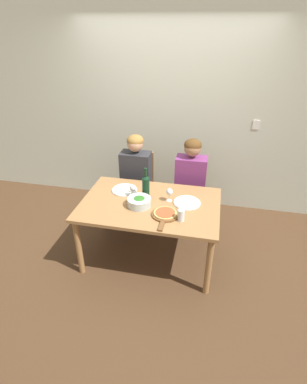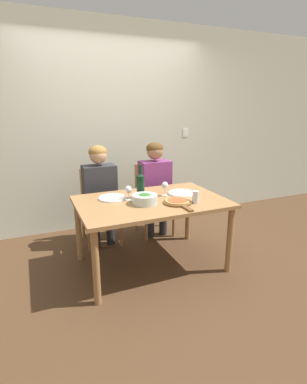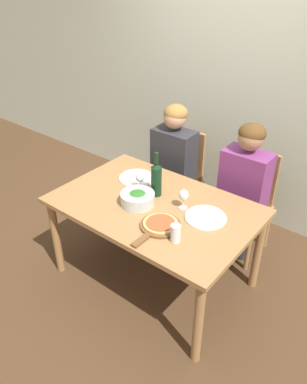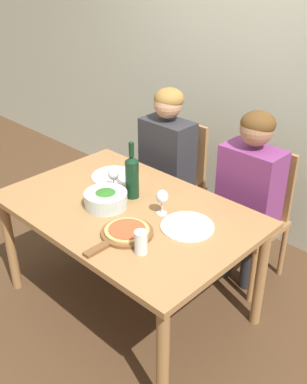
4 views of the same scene
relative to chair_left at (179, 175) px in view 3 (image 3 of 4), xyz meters
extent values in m
plane|color=#4C331E|center=(0.35, -0.82, -0.48)|extent=(40.00, 40.00, 0.00)
cube|color=beige|center=(0.35, 0.51, 0.87)|extent=(10.00, 0.05, 2.70)
cube|color=#9E7042|center=(0.35, -0.82, 0.22)|extent=(1.47, 0.96, 0.04)
cylinder|color=#9E7042|center=(-0.32, -1.25, -0.14)|extent=(0.06, 0.06, 0.69)
cylinder|color=#9E7042|center=(1.02, -1.25, -0.14)|extent=(0.06, 0.06, 0.69)
cylinder|color=#9E7042|center=(-0.32, -0.40, -0.14)|extent=(0.06, 0.06, 0.69)
cylinder|color=#9E7042|center=(1.02, -0.40, -0.14)|extent=(0.06, 0.06, 0.69)
cube|color=#9E7042|center=(0.00, -0.08, -0.07)|extent=(0.42, 0.42, 0.04)
cube|color=#9E7042|center=(0.00, 0.12, 0.19)|extent=(0.38, 0.03, 0.48)
cylinder|color=#9E7042|center=(-0.19, -0.27, -0.28)|extent=(0.04, 0.04, 0.40)
cylinder|color=#9E7042|center=(0.19, -0.27, -0.28)|extent=(0.04, 0.04, 0.40)
cylinder|color=#9E7042|center=(-0.19, 0.11, -0.28)|extent=(0.04, 0.04, 0.40)
cylinder|color=#9E7042|center=(0.19, 0.11, -0.28)|extent=(0.04, 0.04, 0.40)
cube|color=#9E7042|center=(0.71, -0.08, -0.07)|extent=(0.42, 0.42, 0.04)
cube|color=#9E7042|center=(0.71, 0.12, 0.19)|extent=(0.38, 0.03, 0.48)
cylinder|color=#9E7042|center=(0.52, -0.27, -0.28)|extent=(0.04, 0.04, 0.40)
cylinder|color=#9E7042|center=(0.90, -0.27, -0.28)|extent=(0.04, 0.04, 0.40)
cylinder|color=#9E7042|center=(0.52, 0.11, -0.28)|extent=(0.04, 0.04, 0.40)
cylinder|color=#9E7042|center=(0.90, 0.11, -0.28)|extent=(0.04, 0.04, 0.40)
cylinder|color=#28282D|center=(-0.09, -0.16, -0.27)|extent=(0.10, 0.10, 0.43)
cylinder|color=#28282D|center=(0.09, -0.16, -0.27)|extent=(0.10, 0.10, 0.43)
cube|color=#2D2D33|center=(0.00, -0.10, 0.22)|extent=(0.38, 0.22, 0.54)
cylinder|color=#2D2D33|center=(-0.20, -0.34, 0.07)|extent=(0.07, 0.31, 0.14)
cylinder|color=#2D2D33|center=(0.20, -0.34, 0.07)|extent=(0.07, 0.31, 0.14)
sphere|color=tan|center=(0.00, -0.10, 0.61)|extent=(0.20, 0.20, 0.20)
ellipsoid|color=olive|center=(0.00, -0.09, 0.65)|extent=(0.21, 0.21, 0.15)
cylinder|color=#28282D|center=(0.62, -0.16, -0.27)|extent=(0.10, 0.10, 0.43)
cylinder|color=#28282D|center=(0.80, -0.16, -0.27)|extent=(0.10, 0.10, 0.43)
cube|color=#7A3370|center=(0.71, -0.10, 0.22)|extent=(0.38, 0.22, 0.54)
cylinder|color=#7A3370|center=(0.51, -0.34, 0.07)|extent=(0.07, 0.31, 0.14)
cylinder|color=#7A3370|center=(0.91, -0.34, 0.07)|extent=(0.07, 0.31, 0.14)
sphere|color=#9E7051|center=(0.71, -0.10, 0.61)|extent=(0.20, 0.20, 0.20)
ellipsoid|color=#563819|center=(0.71, -0.09, 0.65)|extent=(0.21, 0.21, 0.15)
cylinder|color=black|center=(0.28, -0.71, 0.36)|extent=(0.08, 0.08, 0.23)
cone|color=black|center=(0.28, -0.71, 0.49)|extent=(0.08, 0.08, 0.03)
cylinder|color=black|center=(0.28, -0.71, 0.55)|extent=(0.03, 0.03, 0.09)
cylinder|color=silver|center=(0.25, -0.90, 0.29)|extent=(0.25, 0.25, 0.09)
ellipsoid|color=#2D6B23|center=(0.25, -0.90, 0.29)|extent=(0.20, 0.20, 0.10)
cylinder|color=white|center=(0.01, -0.62, 0.25)|extent=(0.29, 0.29, 0.01)
torus|color=white|center=(0.01, -0.62, 0.25)|extent=(0.28, 0.28, 0.02)
cylinder|color=white|center=(0.74, -0.75, 0.25)|extent=(0.29, 0.29, 0.01)
torus|color=white|center=(0.74, -0.75, 0.25)|extent=(0.28, 0.28, 0.02)
cylinder|color=brown|center=(0.55, -1.01, 0.25)|extent=(0.28, 0.28, 0.02)
cube|color=brown|center=(0.55, -1.22, 0.25)|extent=(0.04, 0.14, 0.02)
cylinder|color=tan|center=(0.55, -1.01, 0.26)|extent=(0.24, 0.24, 0.01)
cylinder|color=#AD4C28|center=(0.55, -1.01, 0.27)|extent=(0.19, 0.19, 0.01)
cylinder|color=silver|center=(0.14, -0.74, 0.24)|extent=(0.06, 0.06, 0.01)
cylinder|color=silver|center=(0.14, -0.74, 0.28)|extent=(0.01, 0.01, 0.07)
ellipsoid|color=silver|center=(0.14, -0.74, 0.35)|extent=(0.07, 0.07, 0.08)
ellipsoid|color=maroon|center=(0.14, -0.74, 0.34)|extent=(0.06, 0.06, 0.03)
cylinder|color=silver|center=(0.54, -0.74, 0.24)|extent=(0.06, 0.06, 0.01)
cylinder|color=silver|center=(0.54, -0.74, 0.28)|extent=(0.01, 0.01, 0.07)
ellipsoid|color=silver|center=(0.54, -0.74, 0.35)|extent=(0.07, 0.07, 0.08)
ellipsoid|color=maroon|center=(0.54, -0.74, 0.34)|extent=(0.06, 0.06, 0.03)
cylinder|color=silver|center=(0.71, -1.07, 0.30)|extent=(0.07, 0.07, 0.12)
camera|label=1|loc=(0.96, -3.45, 1.93)|focal=28.00mm
camera|label=2|loc=(-0.75, -3.46, 1.16)|focal=28.00mm
camera|label=3|loc=(1.76, -2.61, 1.75)|focal=35.00mm
camera|label=4|loc=(2.00, -2.32, 1.56)|focal=42.00mm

